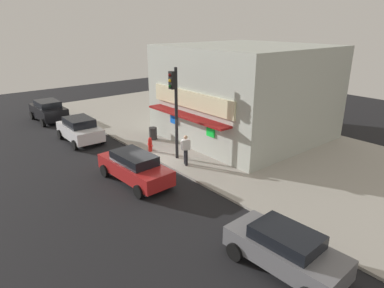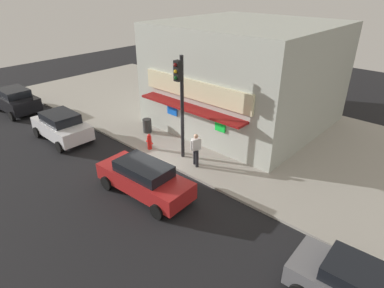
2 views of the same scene
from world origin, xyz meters
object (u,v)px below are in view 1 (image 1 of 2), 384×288
(traffic_light, at_px, (175,102))
(parked_car_grey, at_px, (285,249))
(pedestrian, at_px, (186,149))
(parked_car_black, at_px, (48,110))
(parked_car_red, at_px, (135,167))
(parked_car_white, at_px, (80,129))
(trash_can, at_px, (153,133))
(fire_hydrant, at_px, (150,144))

(traffic_light, bearing_deg, parked_car_grey, -16.58)
(pedestrian, xyz_separation_m, parked_car_black, (-14.49, -2.78, -0.19))
(parked_car_red, bearing_deg, traffic_light, 106.23)
(parked_car_grey, xyz_separation_m, parked_car_red, (-8.78, -0.39, 0.03))
(parked_car_white, relative_size, parked_car_black, 0.99)
(parked_car_black, bearing_deg, parked_car_red, -1.56)
(traffic_light, distance_m, parked_car_black, 13.93)
(pedestrian, xyz_separation_m, parked_car_grey, (8.63, -2.77, -0.30))
(trash_can, bearing_deg, parked_car_grey, -15.68)
(traffic_light, distance_m, trash_can, 4.83)
(trash_can, height_order, parked_car_white, parked_car_white)
(trash_can, relative_size, pedestrian, 0.48)
(pedestrian, bearing_deg, traffic_light, 173.51)
(pedestrian, distance_m, parked_car_red, 3.18)
(traffic_light, height_order, parked_car_grey, traffic_light)
(pedestrian, bearing_deg, parked_car_black, -169.15)
(parked_car_black, bearing_deg, pedestrian, 10.85)
(trash_can, height_order, pedestrian, pedestrian)
(parked_car_white, distance_m, parked_car_grey, 16.55)
(traffic_light, relative_size, pedestrian, 3.06)
(fire_hydrant, height_order, parked_car_grey, parked_car_grey)
(parked_car_grey, bearing_deg, parked_car_black, -179.99)
(pedestrian, height_order, parked_car_red, pedestrian)
(trash_can, height_order, parked_car_red, parked_car_red)
(pedestrian, xyz_separation_m, parked_car_red, (-0.16, -3.17, -0.27))
(parked_car_red, bearing_deg, parked_car_grey, 2.56)
(trash_can, distance_m, pedestrian, 4.97)
(parked_car_black, bearing_deg, parked_car_grey, 0.01)
(fire_hydrant, xyz_separation_m, parked_car_grey, (11.67, -2.39, 0.21))
(parked_car_white, bearing_deg, parked_car_grey, 0.18)
(traffic_light, height_order, parked_car_red, traffic_light)
(parked_car_white, relative_size, parked_car_red, 0.87)
(fire_hydrant, distance_m, parked_car_red, 4.02)
(fire_hydrant, height_order, trash_can, fire_hydrant)
(parked_car_red, distance_m, parked_car_black, 14.34)
(fire_hydrant, height_order, parked_car_white, parked_car_white)
(fire_hydrant, distance_m, pedestrian, 3.11)
(parked_car_grey, height_order, parked_car_red, parked_car_red)
(parked_car_white, height_order, parked_car_red, parked_car_white)
(fire_hydrant, distance_m, trash_can, 2.27)
(trash_can, relative_size, parked_car_black, 0.20)
(parked_car_grey, bearing_deg, trash_can, 164.32)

